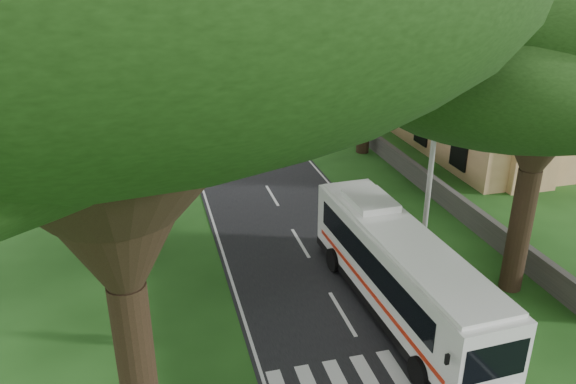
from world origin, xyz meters
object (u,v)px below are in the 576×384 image
at_px(coach_bus, 399,271).
at_px(distant_car_c, 193,48).
at_px(church, 482,72).
at_px(pole_mid, 305,78).
at_px(pedestrian, 139,321).
at_px(pole_near, 431,167).
at_px(pole_far, 253,41).
at_px(distant_car_a, 189,87).

bearing_deg(coach_bus, distant_car_c, 88.65).
relative_size(church, pole_mid, 3.00).
distance_m(church, pedestrian, 32.26).
xyz_separation_m(distant_car_c, pedestrian, (-8.45, -63.56, 0.25)).
distance_m(coach_bus, pedestrian, 9.82).
xyz_separation_m(church, pole_near, (-12.36, -15.55, -0.73)).
xyz_separation_m(pole_far, distant_car_a, (-7.69, -5.22, -3.39)).
relative_size(pole_near, pole_far, 1.00).
bearing_deg(pole_mid, pole_far, 90.00).
bearing_deg(pole_near, church, 51.50).
relative_size(church, distant_car_c, 5.29).
relative_size(pole_far, pedestrian, 4.28).
height_order(coach_bus, distant_car_a, coach_bus).
distance_m(coach_bus, distant_car_c, 64.14).
relative_size(pole_near, pedestrian, 4.28).
bearing_deg(pole_near, distant_car_c, 94.50).
bearing_deg(distant_car_a, distant_car_c, -116.54).
bearing_deg(pole_mid, pedestrian, -118.93).
bearing_deg(pedestrian, pole_mid, -22.20).
bearing_deg(distant_car_c, pole_mid, 93.36).
bearing_deg(church, coach_bus, -128.35).
relative_size(pole_far, distant_car_c, 1.76).
xyz_separation_m(pole_near, pedestrian, (-13.15, -3.79, -3.25)).
distance_m(pole_far, coach_bus, 44.55).
bearing_deg(pedestrian, pole_far, -9.99).
bearing_deg(pole_mid, church, -19.81).
height_order(pole_mid, pedestrian, pole_mid).
xyz_separation_m(church, coach_bus, (-15.75, -19.90, -3.06)).
xyz_separation_m(church, distant_car_c, (-17.06, 44.22, -4.22)).
bearing_deg(pole_far, pole_mid, -90.00).
xyz_separation_m(church, distant_car_a, (-20.06, 19.23, -4.12)).
height_order(pole_far, pedestrian, pole_far).
relative_size(coach_bus, distant_car_c, 2.59).
distance_m(church, pole_near, 19.88).
bearing_deg(coach_bus, pole_near, 49.63).
relative_size(pole_far, coach_bus, 0.68).
height_order(coach_bus, distant_car_c, coach_bus).
bearing_deg(pole_far, pedestrian, -106.71).
distance_m(pole_far, pedestrian, 45.84).
xyz_separation_m(church, pole_mid, (-12.36, 4.45, -0.73)).
relative_size(church, coach_bus, 2.04).
bearing_deg(distant_car_a, coach_bus, 76.58).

